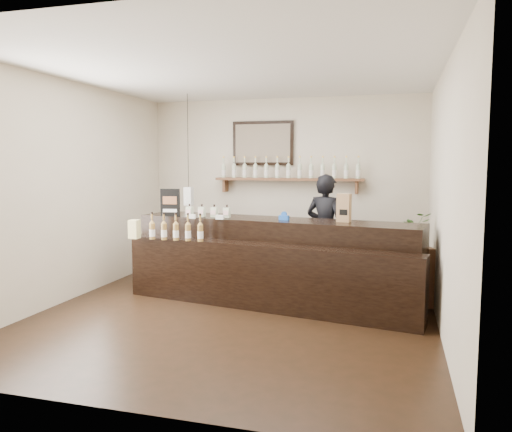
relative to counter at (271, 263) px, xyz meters
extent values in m
plane|color=black|center=(-0.27, -0.56, -0.49)|extent=(5.00, 5.00, 0.00)
plane|color=beige|center=(-0.27, 1.94, 0.91)|extent=(4.50, 0.00, 4.50)
plane|color=beige|center=(-0.27, -3.06, 0.91)|extent=(4.50, 0.00, 4.50)
plane|color=beige|center=(-2.52, -0.56, 0.91)|extent=(0.00, 5.00, 5.00)
plane|color=beige|center=(1.98, -0.56, 0.91)|extent=(0.00, 5.00, 5.00)
plane|color=white|center=(-0.27, -0.56, 2.31)|extent=(5.00, 5.00, 0.00)
cube|color=brown|center=(-0.17, 1.81, 1.01)|extent=(2.40, 0.25, 0.04)
cube|color=brown|center=(-1.25, 1.84, 0.89)|extent=(0.04, 0.20, 0.20)
cube|color=brown|center=(0.91, 1.84, 0.89)|extent=(0.04, 0.20, 0.20)
cube|color=black|center=(-0.62, 1.91, 1.59)|extent=(1.02, 0.04, 0.72)
cube|color=#4D3F31|center=(-0.62, 1.88, 1.59)|extent=(0.92, 0.01, 0.62)
cube|color=white|center=(-1.57, 1.04, 0.76)|extent=(0.12, 0.12, 0.28)
cylinder|color=black|center=(-1.57, 1.04, 1.61)|extent=(0.01, 0.01, 1.41)
cylinder|color=beige|center=(-1.27, 1.81, 1.13)|extent=(0.07, 0.07, 0.20)
cone|color=beige|center=(-1.27, 1.81, 1.26)|extent=(0.07, 0.07, 0.05)
cylinder|color=beige|center=(-1.27, 1.81, 1.32)|extent=(0.02, 0.02, 0.07)
cylinder|color=#ECBC45|center=(-1.27, 1.81, 1.37)|extent=(0.03, 0.03, 0.02)
cylinder|color=white|center=(-1.27, 1.81, 1.11)|extent=(0.07, 0.07, 0.09)
cylinder|color=beige|center=(-1.09, 1.81, 1.13)|extent=(0.07, 0.07, 0.20)
cone|color=beige|center=(-1.09, 1.81, 1.26)|extent=(0.07, 0.07, 0.05)
cylinder|color=beige|center=(-1.09, 1.81, 1.32)|extent=(0.02, 0.02, 0.07)
cylinder|color=#ECBC45|center=(-1.09, 1.81, 1.37)|extent=(0.03, 0.03, 0.02)
cylinder|color=white|center=(-1.09, 1.81, 1.11)|extent=(0.07, 0.07, 0.09)
cylinder|color=beige|center=(-0.90, 1.81, 1.13)|extent=(0.07, 0.07, 0.20)
cone|color=beige|center=(-0.90, 1.81, 1.26)|extent=(0.07, 0.07, 0.05)
cylinder|color=beige|center=(-0.90, 1.81, 1.32)|extent=(0.02, 0.02, 0.07)
cylinder|color=#ECBC45|center=(-0.90, 1.81, 1.37)|extent=(0.03, 0.03, 0.02)
cylinder|color=white|center=(-0.90, 1.81, 1.11)|extent=(0.07, 0.07, 0.09)
cylinder|color=beige|center=(-0.72, 1.81, 1.13)|extent=(0.07, 0.07, 0.20)
cone|color=beige|center=(-0.72, 1.81, 1.26)|extent=(0.07, 0.07, 0.05)
cylinder|color=beige|center=(-0.72, 1.81, 1.32)|extent=(0.02, 0.02, 0.07)
cylinder|color=#ECBC45|center=(-0.72, 1.81, 1.37)|extent=(0.03, 0.03, 0.02)
cylinder|color=white|center=(-0.72, 1.81, 1.11)|extent=(0.07, 0.07, 0.09)
cylinder|color=beige|center=(-0.54, 1.81, 1.13)|extent=(0.07, 0.07, 0.20)
cone|color=beige|center=(-0.54, 1.81, 1.26)|extent=(0.07, 0.07, 0.05)
cylinder|color=beige|center=(-0.54, 1.81, 1.32)|extent=(0.02, 0.02, 0.07)
cylinder|color=#ECBC45|center=(-0.54, 1.81, 1.37)|extent=(0.03, 0.03, 0.02)
cylinder|color=white|center=(-0.54, 1.81, 1.11)|extent=(0.07, 0.07, 0.09)
cylinder|color=beige|center=(-0.35, 1.81, 1.13)|extent=(0.07, 0.07, 0.20)
cone|color=beige|center=(-0.35, 1.81, 1.26)|extent=(0.07, 0.07, 0.05)
cylinder|color=beige|center=(-0.35, 1.81, 1.32)|extent=(0.02, 0.02, 0.07)
cylinder|color=#ECBC45|center=(-0.35, 1.81, 1.37)|extent=(0.03, 0.03, 0.02)
cylinder|color=white|center=(-0.35, 1.81, 1.11)|extent=(0.07, 0.07, 0.09)
cylinder|color=beige|center=(-0.17, 1.81, 1.13)|extent=(0.07, 0.07, 0.20)
cone|color=beige|center=(-0.17, 1.81, 1.26)|extent=(0.07, 0.07, 0.05)
cylinder|color=beige|center=(-0.17, 1.81, 1.32)|extent=(0.02, 0.02, 0.07)
cylinder|color=#ECBC45|center=(-0.17, 1.81, 1.37)|extent=(0.03, 0.03, 0.02)
cylinder|color=white|center=(-0.17, 1.81, 1.11)|extent=(0.07, 0.07, 0.09)
cylinder|color=beige|center=(0.01, 1.81, 1.13)|extent=(0.07, 0.07, 0.20)
cone|color=beige|center=(0.01, 1.81, 1.26)|extent=(0.07, 0.07, 0.05)
cylinder|color=beige|center=(0.01, 1.81, 1.32)|extent=(0.02, 0.02, 0.07)
cylinder|color=#ECBC45|center=(0.01, 1.81, 1.37)|extent=(0.03, 0.03, 0.02)
cylinder|color=white|center=(0.01, 1.81, 1.11)|extent=(0.07, 0.07, 0.09)
cylinder|color=beige|center=(0.20, 1.81, 1.13)|extent=(0.07, 0.07, 0.20)
cone|color=beige|center=(0.20, 1.81, 1.26)|extent=(0.07, 0.07, 0.05)
cylinder|color=beige|center=(0.20, 1.81, 1.32)|extent=(0.02, 0.02, 0.07)
cylinder|color=#ECBC45|center=(0.20, 1.81, 1.37)|extent=(0.03, 0.03, 0.02)
cylinder|color=white|center=(0.20, 1.81, 1.11)|extent=(0.07, 0.07, 0.09)
cylinder|color=beige|center=(0.38, 1.81, 1.13)|extent=(0.07, 0.07, 0.20)
cone|color=beige|center=(0.38, 1.81, 1.26)|extent=(0.07, 0.07, 0.05)
cylinder|color=beige|center=(0.38, 1.81, 1.32)|extent=(0.02, 0.02, 0.07)
cylinder|color=#ECBC45|center=(0.38, 1.81, 1.37)|extent=(0.03, 0.03, 0.02)
cylinder|color=white|center=(0.38, 1.81, 1.11)|extent=(0.07, 0.07, 0.09)
cylinder|color=beige|center=(0.56, 1.81, 1.13)|extent=(0.07, 0.07, 0.20)
cone|color=beige|center=(0.56, 1.81, 1.26)|extent=(0.07, 0.07, 0.05)
cylinder|color=beige|center=(0.56, 1.81, 1.32)|extent=(0.02, 0.02, 0.07)
cylinder|color=#ECBC45|center=(0.56, 1.81, 1.37)|extent=(0.03, 0.03, 0.02)
cylinder|color=white|center=(0.56, 1.81, 1.11)|extent=(0.07, 0.07, 0.09)
cylinder|color=beige|center=(0.75, 1.81, 1.13)|extent=(0.07, 0.07, 0.20)
cone|color=beige|center=(0.75, 1.81, 1.26)|extent=(0.07, 0.07, 0.05)
cylinder|color=beige|center=(0.75, 1.81, 1.32)|extent=(0.02, 0.02, 0.07)
cylinder|color=#ECBC45|center=(0.75, 1.81, 1.37)|extent=(0.03, 0.03, 0.02)
cylinder|color=white|center=(0.75, 1.81, 1.11)|extent=(0.07, 0.07, 0.09)
cylinder|color=beige|center=(0.93, 1.81, 1.13)|extent=(0.07, 0.07, 0.20)
cone|color=beige|center=(0.93, 1.81, 1.26)|extent=(0.07, 0.07, 0.05)
cylinder|color=beige|center=(0.93, 1.81, 1.32)|extent=(0.02, 0.02, 0.07)
cylinder|color=#ECBC45|center=(0.93, 1.81, 1.37)|extent=(0.03, 0.03, 0.02)
cylinder|color=white|center=(0.93, 1.81, 1.11)|extent=(0.07, 0.07, 0.09)
cube|color=black|center=(0.01, 0.14, 0.03)|extent=(3.79, 1.28, 1.04)
cube|color=black|center=(0.01, -0.36, -0.09)|extent=(3.73, 0.95, 0.79)
cube|color=white|center=(-1.04, -0.10, 0.58)|extent=(0.10, 0.04, 0.05)
cube|color=white|center=(-0.65, -0.10, 0.58)|extent=(0.10, 0.04, 0.05)
cube|color=#E9DC8E|center=(-1.73, -0.36, 0.36)|extent=(0.12, 0.12, 0.12)
cube|color=#E9DC8E|center=(-1.73, -0.36, 0.48)|extent=(0.12, 0.12, 0.12)
cube|color=beige|center=(-1.15, 0.08, 0.62)|extent=(0.08, 0.08, 0.13)
cube|color=#F9C2C3|center=(-1.15, 0.03, 0.62)|extent=(0.07, 0.00, 0.06)
cylinder|color=black|center=(-1.15, 0.08, 0.71)|extent=(0.02, 0.02, 0.03)
cube|color=beige|center=(-0.97, 0.08, 0.62)|extent=(0.08, 0.08, 0.13)
cube|color=#F9C2C3|center=(-0.97, 0.03, 0.62)|extent=(0.07, 0.00, 0.06)
cylinder|color=black|center=(-0.97, 0.08, 0.71)|extent=(0.02, 0.02, 0.03)
cube|color=beige|center=(-0.80, 0.08, 0.62)|extent=(0.08, 0.08, 0.13)
cube|color=#F9C2C3|center=(-0.80, 0.03, 0.62)|extent=(0.07, 0.00, 0.06)
cylinder|color=black|center=(-0.80, 0.08, 0.71)|extent=(0.02, 0.02, 0.03)
cube|color=beige|center=(-0.62, 0.08, 0.62)|extent=(0.08, 0.08, 0.13)
cube|color=#F9C2C3|center=(-0.62, 0.03, 0.62)|extent=(0.07, 0.00, 0.06)
cylinder|color=black|center=(-0.62, 0.08, 0.71)|extent=(0.02, 0.02, 0.03)
cylinder|color=olive|center=(-1.48, -0.36, 0.40)|extent=(0.07, 0.07, 0.20)
cone|color=olive|center=(-1.48, -0.36, 0.53)|extent=(0.07, 0.07, 0.05)
cylinder|color=olive|center=(-1.48, -0.36, 0.59)|extent=(0.02, 0.02, 0.07)
cylinder|color=black|center=(-1.48, -0.36, 0.64)|extent=(0.03, 0.03, 0.02)
cylinder|color=white|center=(-1.48, -0.36, 0.38)|extent=(0.07, 0.07, 0.09)
cylinder|color=olive|center=(-1.31, -0.36, 0.40)|extent=(0.07, 0.07, 0.20)
cone|color=olive|center=(-1.31, -0.36, 0.53)|extent=(0.07, 0.07, 0.05)
cylinder|color=olive|center=(-1.31, -0.36, 0.59)|extent=(0.02, 0.02, 0.07)
cylinder|color=black|center=(-1.31, -0.36, 0.64)|extent=(0.03, 0.03, 0.02)
cylinder|color=white|center=(-1.31, -0.36, 0.38)|extent=(0.07, 0.07, 0.09)
cylinder|color=olive|center=(-1.15, -0.36, 0.40)|extent=(0.07, 0.07, 0.20)
cone|color=olive|center=(-1.15, -0.36, 0.53)|extent=(0.07, 0.07, 0.05)
cylinder|color=olive|center=(-1.15, -0.36, 0.59)|extent=(0.02, 0.02, 0.07)
cylinder|color=black|center=(-1.15, -0.36, 0.64)|extent=(0.03, 0.03, 0.02)
cylinder|color=white|center=(-1.15, -0.36, 0.38)|extent=(0.07, 0.07, 0.09)
cylinder|color=olive|center=(-0.98, -0.36, 0.40)|extent=(0.07, 0.07, 0.20)
cone|color=olive|center=(-0.98, -0.36, 0.53)|extent=(0.07, 0.07, 0.05)
cylinder|color=olive|center=(-0.98, -0.36, 0.59)|extent=(0.02, 0.02, 0.07)
cylinder|color=black|center=(-0.98, -0.36, 0.64)|extent=(0.03, 0.03, 0.02)
cylinder|color=white|center=(-0.98, -0.36, 0.38)|extent=(0.07, 0.07, 0.09)
cylinder|color=olive|center=(-0.82, -0.36, 0.40)|extent=(0.07, 0.07, 0.20)
cone|color=olive|center=(-0.82, -0.36, 0.53)|extent=(0.07, 0.07, 0.05)
cylinder|color=olive|center=(-0.82, -0.36, 0.59)|extent=(0.02, 0.02, 0.07)
cylinder|color=black|center=(-0.82, -0.36, 0.64)|extent=(0.03, 0.03, 0.02)
cylinder|color=white|center=(-0.82, -0.36, 0.38)|extent=(0.07, 0.07, 0.09)
cube|color=black|center=(-1.41, 0.05, 0.74)|extent=(0.27, 0.06, 0.37)
cube|color=brown|center=(-1.41, 0.04, 0.77)|extent=(0.19, 0.03, 0.11)
cube|color=white|center=(-1.41, 0.04, 0.63)|extent=(0.19, 0.03, 0.04)
cube|color=#9C734B|center=(0.90, 0.04, 0.73)|extent=(0.18, 0.15, 0.34)
cube|color=black|center=(0.90, -0.02, 0.68)|extent=(0.10, 0.02, 0.07)
cube|color=blue|center=(0.15, 0.04, 0.58)|extent=(0.14, 0.08, 0.06)
cylinder|color=blue|center=(0.15, 0.04, 0.63)|extent=(0.07, 0.05, 0.07)
cube|color=brown|center=(1.73, 0.37, -0.12)|extent=(0.50, 0.59, 0.73)
imported|color=#3A6327|center=(1.73, 0.37, 0.45)|extent=(0.49, 0.47, 0.42)
imported|color=black|center=(0.55, 0.99, 0.42)|extent=(0.76, 0.61, 1.81)
camera|label=1|loc=(1.50, -6.05, 1.26)|focal=35.00mm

